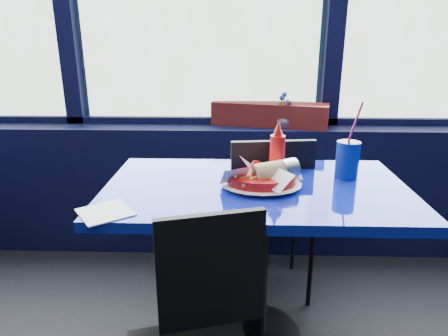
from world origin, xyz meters
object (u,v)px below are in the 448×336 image
flower_vase (284,117)px  ketchup_bottle (277,153)px  near_table (255,227)px  chair_near_front (200,331)px  chair_near_back (272,208)px  food_basket (263,178)px  planter_box (270,114)px  soda_cup (347,159)px

flower_vase → ketchup_bottle: 0.73m
near_table → flower_vase: flower_vase is taller
chair_near_front → chair_near_back: 0.87m
flower_vase → food_basket: 0.87m
chair_near_front → chair_near_back: chair_near_back is taller
near_table → chair_near_front: size_ratio=1.48×
planter_box → near_table: bearing=-84.1°
chair_near_back → ketchup_bottle: ketchup_bottle is taller
chair_near_front → planter_box: 1.49m
chair_near_front → chair_near_back: (0.28, 0.82, 0.04)m
flower_vase → soda_cup: bearing=-75.4°
planter_box → chair_near_back: bearing=-78.6°
chair_near_back → flower_vase: flower_vase is taller
chair_near_back → flower_vase: size_ratio=4.24×
food_basket → soda_cup: size_ratio=0.90×
food_basket → flower_vase: bearing=77.0°
flower_vase → food_basket: flower_vase is taller
planter_box → food_basket: (-0.09, -0.92, -0.08)m
chair_near_front → flower_vase: 1.44m
chair_near_back → food_basket: size_ratio=3.01×
near_table → soda_cup: bearing=16.2°
chair_near_front → food_basket: 0.62m
chair_near_back → planter_box: size_ratio=1.28×
chair_near_back → food_basket: (-0.07, -0.34, 0.28)m
chair_near_front → ketchup_bottle: size_ratio=3.42×
near_table → chair_near_back: 0.34m
chair_near_front → ketchup_bottle: ketchup_bottle is taller
chair_near_front → ketchup_bottle: (0.27, 0.61, 0.39)m
near_table → chair_near_back: (0.10, 0.32, -0.06)m
near_table → chair_near_back: size_ratio=1.36×
flower_vase → ketchup_bottle: (-0.11, -0.72, -0.01)m
flower_vase → near_table: bearing=-103.3°
food_basket → soda_cup: (0.36, 0.13, 0.04)m
food_basket → chair_near_front: bearing=-115.1°
chair_near_back → ketchup_bottle: bearing=81.2°
chair_near_back → soda_cup: size_ratio=2.71×
soda_cup → ketchup_bottle: bearing=-179.1°
near_table → planter_box: bearing=82.5°
ketchup_bottle → food_basket: bearing=-117.6°
ketchup_bottle → soda_cup: size_ratio=0.73×
planter_box → flower_vase: size_ratio=3.32×
planter_box → food_basket: planter_box is taller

